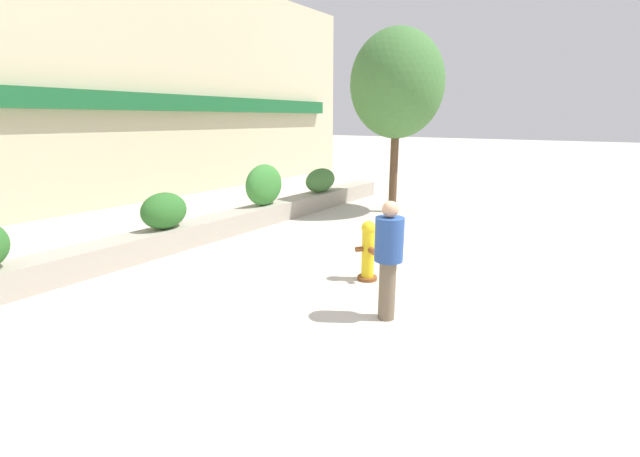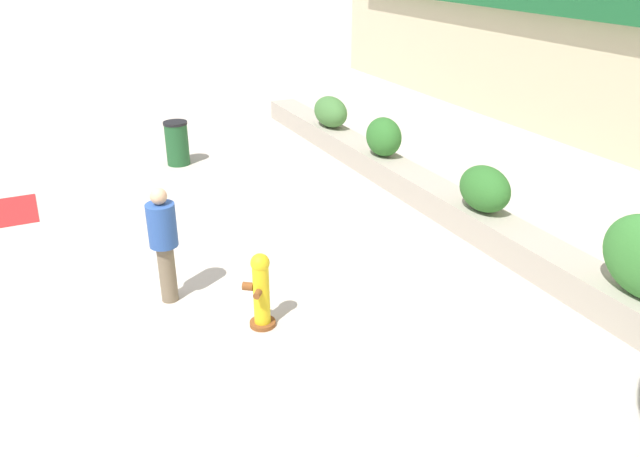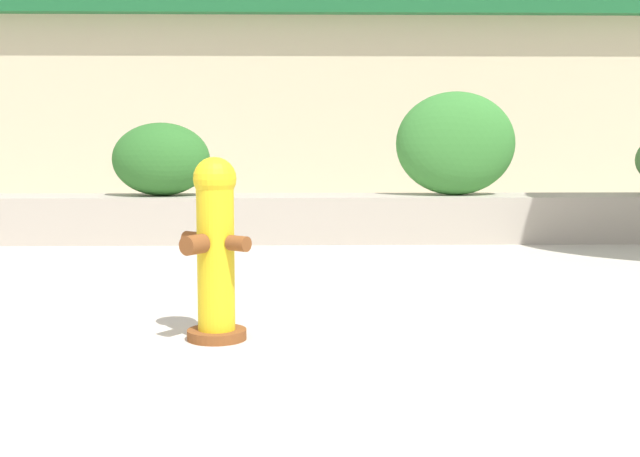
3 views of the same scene
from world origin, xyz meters
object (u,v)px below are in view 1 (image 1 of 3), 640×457
at_px(hedge_bush_4, 321,180).
at_px(pedestrian, 389,253).
at_px(hedge_bush_2, 164,211).
at_px(street_tree, 397,85).
at_px(hedge_bush_3, 264,185).
at_px(fire_hydrant, 368,250).

xyz_separation_m(hedge_bush_4, pedestrian, (-6.08, -5.42, 0.11)).
height_order(hedge_bush_2, hedge_bush_4, hedge_bush_2).
xyz_separation_m(hedge_bush_2, street_tree, (6.57, -2.24, 2.88)).
bearing_deg(street_tree, pedestrian, -154.83).
xyz_separation_m(hedge_bush_2, hedge_bush_4, (5.87, 0.00, -0.01)).
distance_m(hedge_bush_2, pedestrian, 5.43).
bearing_deg(hedge_bush_3, street_tree, -33.42).
bearing_deg(hedge_bush_2, hedge_bush_4, 0.00).
relative_size(hedge_bush_4, pedestrian, 0.83).
height_order(hedge_bush_3, pedestrian, pedestrian).
xyz_separation_m(hedge_bush_3, fire_hydrant, (-2.19, -4.45, -0.51)).
bearing_deg(hedge_bush_3, fire_hydrant, -116.24).
distance_m(hedge_bush_4, fire_hydrant, 6.62).
bearing_deg(pedestrian, hedge_bush_2, 87.74).
relative_size(hedge_bush_3, hedge_bush_4, 0.90).
bearing_deg(hedge_bush_3, hedge_bush_2, 180.00).
bearing_deg(hedge_bush_4, hedge_bush_3, 180.00).
relative_size(street_tree, pedestrian, 3.09).
distance_m(hedge_bush_4, pedestrian, 8.15).
height_order(hedge_bush_2, street_tree, street_tree).
distance_m(hedge_bush_2, hedge_bush_3, 3.18).
height_order(hedge_bush_3, hedge_bush_4, hedge_bush_3).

